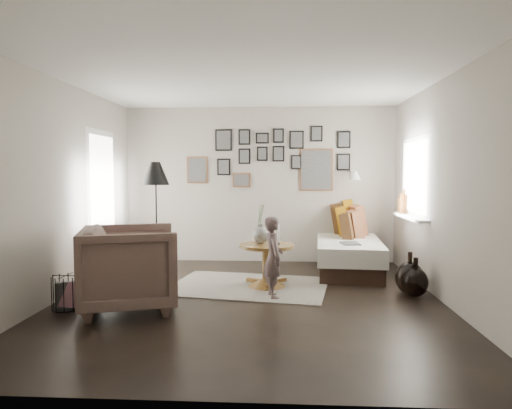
# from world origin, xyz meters

# --- Properties ---
(ground) EXTENTS (4.80, 4.80, 0.00)m
(ground) POSITION_xyz_m (0.00, 0.00, 0.00)
(ground) COLOR black
(ground) RESTS_ON ground
(wall_back) EXTENTS (4.50, 0.00, 4.50)m
(wall_back) POSITION_xyz_m (0.00, 2.40, 1.30)
(wall_back) COLOR #A1998D
(wall_back) RESTS_ON ground
(wall_front) EXTENTS (4.50, 0.00, 4.50)m
(wall_front) POSITION_xyz_m (0.00, -2.40, 1.30)
(wall_front) COLOR #A1998D
(wall_front) RESTS_ON ground
(wall_left) EXTENTS (0.00, 4.80, 4.80)m
(wall_left) POSITION_xyz_m (-2.25, 0.00, 1.30)
(wall_left) COLOR #A1998D
(wall_left) RESTS_ON ground
(wall_right) EXTENTS (0.00, 4.80, 4.80)m
(wall_right) POSITION_xyz_m (2.25, 0.00, 1.30)
(wall_right) COLOR #A1998D
(wall_right) RESTS_ON ground
(ceiling) EXTENTS (4.80, 4.80, 0.00)m
(ceiling) POSITION_xyz_m (0.00, 0.00, 2.60)
(ceiling) COLOR white
(ceiling) RESTS_ON wall_back
(door_left) EXTENTS (0.00, 2.14, 2.14)m
(door_left) POSITION_xyz_m (-2.23, 1.20, 1.05)
(door_left) COLOR white
(door_left) RESTS_ON wall_left
(window_right) EXTENTS (0.15, 1.32, 1.30)m
(window_right) POSITION_xyz_m (2.18, 1.34, 0.93)
(window_right) COLOR white
(window_right) RESTS_ON wall_right
(gallery_wall) EXTENTS (2.74, 0.03, 1.08)m
(gallery_wall) POSITION_xyz_m (0.29, 2.38, 1.74)
(gallery_wall) COLOR brown
(gallery_wall) RESTS_ON wall_back
(wall_sconce) EXTENTS (0.18, 0.36, 0.16)m
(wall_sconce) POSITION_xyz_m (1.55, 2.13, 1.46)
(wall_sconce) COLOR white
(wall_sconce) RESTS_ON wall_back
(rug) EXTENTS (2.23, 1.73, 0.01)m
(rug) POSITION_xyz_m (-0.05, 0.65, 0.01)
(rug) COLOR beige
(rug) RESTS_ON ground
(pedestal_table) EXTENTS (0.73, 0.73, 0.57)m
(pedestal_table) POSITION_xyz_m (0.18, 0.64, 0.26)
(pedestal_table) COLOR brown
(pedestal_table) RESTS_ON ground
(vase) EXTENTS (0.21, 0.21, 0.52)m
(vase) POSITION_xyz_m (0.10, 0.66, 0.73)
(vase) COLOR black
(vase) RESTS_ON pedestal_table
(candles) EXTENTS (0.12, 0.12, 0.27)m
(candles) POSITION_xyz_m (0.29, 0.64, 0.70)
(candles) COLOR black
(candles) RESTS_ON pedestal_table
(daybed) EXTENTS (1.10, 2.26, 1.07)m
(daybed) POSITION_xyz_m (1.41, 1.89, 0.34)
(daybed) COLOR black
(daybed) RESTS_ON ground
(magazine_on_daybed) EXTENTS (0.27, 0.35, 0.02)m
(magazine_on_daybed) POSITION_xyz_m (1.36, 1.23, 0.50)
(magazine_on_daybed) COLOR black
(magazine_on_daybed) RESTS_ON daybed
(armchair) EXTENTS (1.27, 1.25, 0.93)m
(armchair) POSITION_xyz_m (-1.29, -0.41, 0.46)
(armchair) COLOR brown
(armchair) RESTS_ON ground
(armchair_cushion) EXTENTS (0.52, 0.53, 0.19)m
(armchair_cushion) POSITION_xyz_m (-1.26, -0.36, 0.48)
(armchair_cushion) COLOR beige
(armchair_cushion) RESTS_ON armchair
(floor_lamp) EXTENTS (0.39, 0.39, 1.66)m
(floor_lamp) POSITION_xyz_m (-1.45, 1.24, 1.43)
(floor_lamp) COLOR black
(floor_lamp) RESTS_ON ground
(magazine_basket) EXTENTS (0.31, 0.31, 0.37)m
(magazine_basket) POSITION_xyz_m (-2.00, -0.45, 0.18)
(magazine_basket) COLOR black
(magazine_basket) RESTS_ON ground
(demijohn_large) EXTENTS (0.35, 0.35, 0.53)m
(demijohn_large) POSITION_xyz_m (1.97, 0.39, 0.20)
(demijohn_large) COLOR black
(demijohn_large) RESTS_ON ground
(demijohn_small) EXTENTS (0.31, 0.31, 0.48)m
(demijohn_small) POSITION_xyz_m (2.00, 0.27, 0.18)
(demijohn_small) COLOR black
(demijohn_small) RESTS_ON ground
(child) EXTENTS (0.32, 0.41, 0.98)m
(child) POSITION_xyz_m (0.28, 0.14, 0.49)
(child) COLOR #534242
(child) RESTS_ON ground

